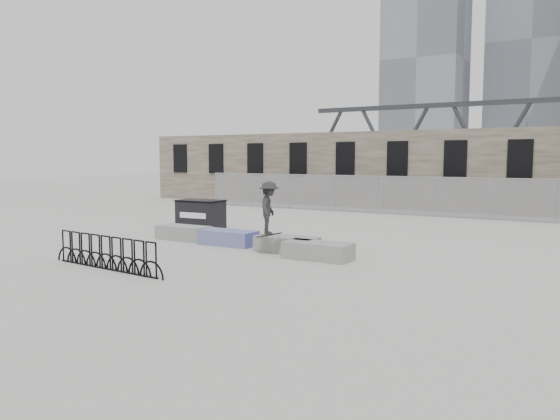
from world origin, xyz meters
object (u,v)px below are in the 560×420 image
object	(u,v)px
planter_center_left	(228,237)
planter_center_right	(287,244)
bike_rack	(106,253)
planter_offset	(318,250)
planter_far_left	(184,232)
dumpster	(201,215)
skateboarder	(269,208)

from	to	relation	value
planter_center_left	planter_center_right	xyz separation A→B (m)	(2.44, -0.21, 0.00)
planter_center_right	planter_center_left	bearing A→B (deg)	175.07
planter_center_left	bike_rack	world-z (taller)	bike_rack
planter_center_right	bike_rack	xyz separation A→B (m)	(-2.84, -4.77, 0.16)
planter_offset	bike_rack	size ratio (longest dim) A/B	0.45
planter_far_left	dumpster	bearing A→B (deg)	116.14
dumpster	planter_far_left	bearing A→B (deg)	-67.18
dumpster	bike_rack	xyz separation A→B (m)	(2.97, -7.69, -0.18)
planter_center_left	dumpster	bearing A→B (deg)	141.24
planter_center_left	dumpster	distance (m)	4.34
skateboarder	planter_far_left	bearing A→B (deg)	52.95
dumpster	skateboarder	size ratio (longest dim) A/B	1.11
planter_center_right	planter_offset	world-z (taller)	same
planter_center_right	dumpster	size ratio (longest dim) A/B	1.03
planter_far_left	skateboarder	distance (m)	4.63
bike_rack	skateboarder	bearing A→B (deg)	57.10
planter_far_left	planter_offset	xyz separation A→B (m)	(5.96, -0.95, 0.00)
planter_offset	dumpster	xyz separation A→B (m)	(-7.20, 3.49, 0.35)
planter_center_left	planter_far_left	bearing A→B (deg)	175.43
dumpster	bike_rack	world-z (taller)	dumpster
planter_far_left	planter_center_right	distance (m)	4.58
planter_far_left	bike_rack	size ratio (longest dim) A/B	0.45
planter_far_left	planter_offset	size ratio (longest dim) A/B	1.00
planter_far_left	planter_center_right	world-z (taller)	same
planter_far_left	planter_offset	bearing A→B (deg)	-9.05
planter_far_left	skateboarder	world-z (taller)	skateboarder
planter_center_right	bike_rack	distance (m)	5.55
skateboarder	planter_offset	bearing A→B (deg)	-107.69
planter_far_left	dumpster	xyz separation A→B (m)	(-1.25, 2.54, 0.35)
dumpster	planter_offset	bearing A→B (deg)	-29.16
skateboarder	dumpster	bearing A→B (deg)	34.07
planter_center_left	planter_offset	world-z (taller)	same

